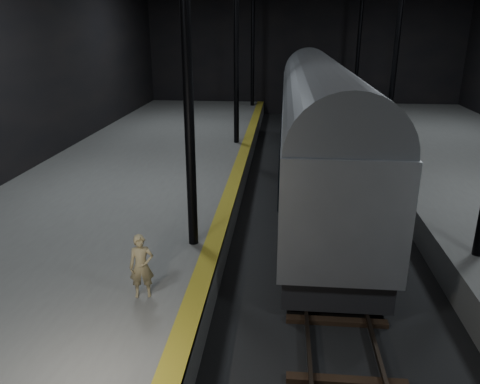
# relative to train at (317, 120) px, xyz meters

# --- Properties ---
(ground) EXTENTS (44.00, 44.00, 0.00)m
(ground) POSITION_rel_train_xyz_m (0.00, -3.93, -3.00)
(ground) COLOR black
(ground) RESTS_ON ground
(platform_left) EXTENTS (9.00, 43.80, 1.00)m
(platform_left) POSITION_rel_train_xyz_m (-7.50, -3.93, -2.50)
(platform_left) COLOR #555552
(platform_left) RESTS_ON ground
(tactile_strip) EXTENTS (0.50, 43.80, 0.01)m
(tactile_strip) POSITION_rel_train_xyz_m (-3.25, -3.93, -1.99)
(tactile_strip) COLOR olive
(tactile_strip) RESTS_ON platform_left
(track) EXTENTS (2.40, 43.00, 0.24)m
(track) POSITION_rel_train_xyz_m (0.00, -3.93, -2.93)
(track) COLOR #3F3328
(track) RESTS_ON ground
(train) EXTENTS (3.01, 20.10, 5.37)m
(train) POSITION_rel_train_xyz_m (0.00, 0.00, 0.00)
(train) COLOR #9DA0A5
(train) RESTS_ON ground
(woman) EXTENTS (0.61, 0.48, 1.48)m
(woman) POSITION_rel_train_xyz_m (-4.41, -10.70, -1.26)
(woman) COLOR #8B7B55
(woman) RESTS_ON platform_left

